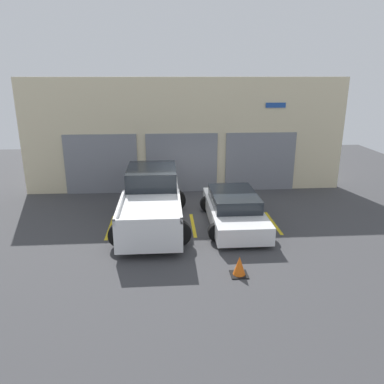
% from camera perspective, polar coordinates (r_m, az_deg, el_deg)
% --- Properties ---
extents(ground_plane, '(28.00, 28.00, 0.00)m').
position_cam_1_polar(ground_plane, '(14.68, -0.19, -3.31)').
color(ground_plane, '#3D3D3F').
extents(shophouse_building, '(14.53, 0.68, 5.12)m').
position_cam_1_polar(shophouse_building, '(17.22, -0.99, 8.44)').
color(shophouse_building, beige).
rests_on(shophouse_building, ground).
extents(pickup_truck, '(2.62, 5.26, 1.82)m').
position_cam_1_polar(pickup_truck, '(13.58, -6.19, -1.35)').
color(pickup_truck, white).
rests_on(pickup_truck, ground).
extents(sedan_white, '(2.19, 4.47, 1.18)m').
position_cam_1_polar(sedan_white, '(13.61, 6.38, -2.62)').
color(sedan_white, white).
rests_on(sedan_white, ground).
extents(parking_stripe_far_left, '(0.12, 2.20, 0.01)m').
position_cam_1_polar(parking_stripe_far_left, '(13.72, -12.33, -5.27)').
color(parking_stripe_far_left, gold).
rests_on(parking_stripe_far_left, ground).
extents(parking_stripe_left, '(0.12, 2.20, 0.01)m').
position_cam_1_polar(parking_stripe_left, '(13.60, 0.15, -5.04)').
color(parking_stripe_left, gold).
rests_on(parking_stripe_left, ground).
extents(parking_stripe_centre, '(0.12, 2.20, 0.01)m').
position_cam_1_polar(parking_stripe_centre, '(14.12, 12.27, -4.59)').
color(parking_stripe_centre, gold).
rests_on(parking_stripe_centre, ground).
extents(traffic_cone, '(0.47, 0.47, 0.55)m').
position_cam_1_polar(traffic_cone, '(10.39, 7.23, -11.22)').
color(traffic_cone, black).
rests_on(traffic_cone, ground).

